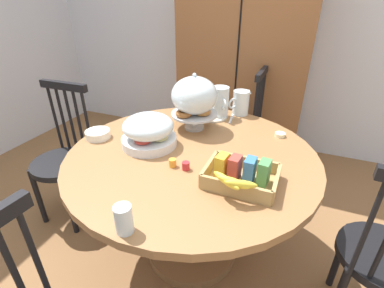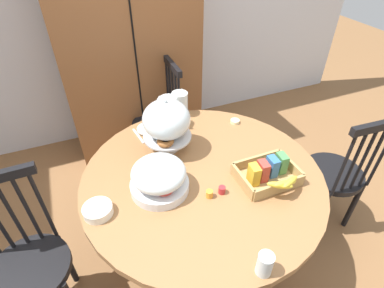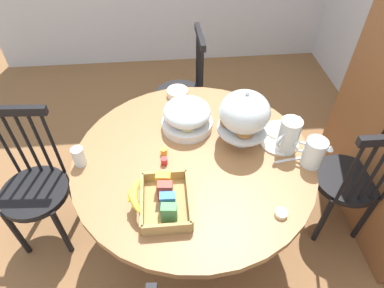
# 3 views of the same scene
# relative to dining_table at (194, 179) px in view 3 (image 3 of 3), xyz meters

# --- Properties ---
(ground_plane) EXTENTS (10.00, 10.00, 0.00)m
(ground_plane) POSITION_rel_dining_table_xyz_m (0.11, -0.12, -0.55)
(ground_plane) COLOR brown
(dining_table) EXTENTS (1.31, 1.31, 0.74)m
(dining_table) POSITION_rel_dining_table_xyz_m (0.00, 0.00, 0.00)
(dining_table) COLOR olive
(dining_table) RESTS_ON ground_plane
(windsor_chair_near_window) EXTENTS (0.40, 0.40, 0.97)m
(windsor_chair_near_window) POSITION_rel_dining_table_xyz_m (-0.09, -0.95, -0.10)
(windsor_chair_near_window) COLOR black
(windsor_chair_near_window) RESTS_ON ground_plane
(windsor_chair_facing_door) EXTENTS (0.40, 0.40, 0.97)m
(windsor_chair_facing_door) POSITION_rel_dining_table_xyz_m (0.04, 0.96, -0.10)
(windsor_chair_facing_door) COLOR black
(windsor_chair_facing_door) RESTS_ON ground_plane
(windsor_chair_far_side) EXTENTS (0.40, 0.40, 0.97)m
(windsor_chair_far_side) POSITION_rel_dining_table_xyz_m (-0.96, 0.00, -0.10)
(windsor_chair_far_side) COLOR black
(windsor_chair_far_side) RESTS_ON ground_plane
(pastry_stand_with_dome) EXTENTS (0.28, 0.28, 0.34)m
(pastry_stand_with_dome) POSITION_rel_dining_table_xyz_m (-0.10, 0.28, 0.39)
(pastry_stand_with_dome) COLOR silver
(pastry_stand_with_dome) RESTS_ON dining_table
(fruit_platter_covered) EXTENTS (0.30, 0.30, 0.18)m
(fruit_platter_covered) POSITION_rel_dining_table_xyz_m (-0.25, -0.02, 0.28)
(fruit_platter_covered) COLOR silver
(fruit_platter_covered) RESTS_ON dining_table
(orange_juice_pitcher) EXTENTS (0.14, 0.17, 0.21)m
(orange_juice_pitcher) POSITION_rel_dining_table_xyz_m (-0.01, 0.51, 0.28)
(orange_juice_pitcher) COLOR silver
(orange_juice_pitcher) RESTS_ON dining_table
(milk_pitcher) EXTENTS (0.13, 0.17, 0.17)m
(milk_pitcher) POSITION_rel_dining_table_xyz_m (0.10, 0.61, 0.27)
(milk_pitcher) COLOR silver
(milk_pitcher) RESTS_ON dining_table
(cereal_basket) EXTENTS (0.32, 0.30, 0.12)m
(cereal_basket) POSITION_rel_dining_table_xyz_m (0.30, -0.17, 0.24)
(cereal_basket) COLOR tan
(cereal_basket) RESTS_ON dining_table
(china_plate_large) EXTENTS (0.22, 0.22, 0.01)m
(china_plate_large) POSITION_rel_dining_table_xyz_m (-0.07, 0.49, 0.20)
(china_plate_large) COLOR white
(china_plate_large) RESTS_ON dining_table
(china_plate_small) EXTENTS (0.15, 0.15, 0.01)m
(china_plate_small) POSITION_rel_dining_table_xyz_m (-0.16, 0.50, 0.21)
(china_plate_small) COLOR white
(china_plate_small) RESTS_ON china_plate_large
(cereal_bowl) EXTENTS (0.14, 0.14, 0.04)m
(cereal_bowl) POSITION_rel_dining_table_xyz_m (-0.57, -0.05, 0.21)
(cereal_bowl) COLOR white
(cereal_bowl) RESTS_ON dining_table
(drinking_glass) EXTENTS (0.06, 0.06, 0.11)m
(drinking_glass) POSITION_rel_dining_table_xyz_m (-0.01, -0.60, 0.25)
(drinking_glass) COLOR silver
(drinking_glass) RESTS_ON dining_table
(butter_dish) EXTENTS (0.06, 0.06, 0.02)m
(butter_dish) POSITION_rel_dining_table_xyz_m (0.40, 0.37, 0.20)
(butter_dish) COLOR beige
(butter_dish) RESTS_ON dining_table
(jam_jar_strawberry) EXTENTS (0.04, 0.04, 0.04)m
(jam_jar_strawberry) POSITION_rel_dining_table_xyz_m (0.03, -0.16, 0.21)
(jam_jar_strawberry) COLOR #B7282D
(jam_jar_strawberry) RESTS_ON dining_table
(jam_jar_apricot) EXTENTS (0.04, 0.04, 0.04)m
(jam_jar_apricot) POSITION_rel_dining_table_xyz_m (-0.04, -0.16, 0.21)
(jam_jar_apricot) COLOR orange
(jam_jar_apricot) RESTS_ON dining_table
(table_knife) EXTENTS (0.04, 0.17, 0.01)m
(table_knife) POSITION_rel_dining_table_xyz_m (-0.21, 0.47, 0.19)
(table_knife) COLOR silver
(table_knife) RESTS_ON dining_table
(dinner_fork) EXTENTS (0.04, 0.17, 0.01)m
(dinner_fork) POSITION_rel_dining_table_xyz_m (-0.24, 0.47, 0.19)
(dinner_fork) COLOR silver
(dinner_fork) RESTS_ON dining_table
(soup_spoon) EXTENTS (0.04, 0.17, 0.01)m
(soup_spoon) POSITION_rel_dining_table_xyz_m (0.07, 0.51, 0.19)
(soup_spoon) COLOR silver
(soup_spoon) RESTS_ON dining_table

